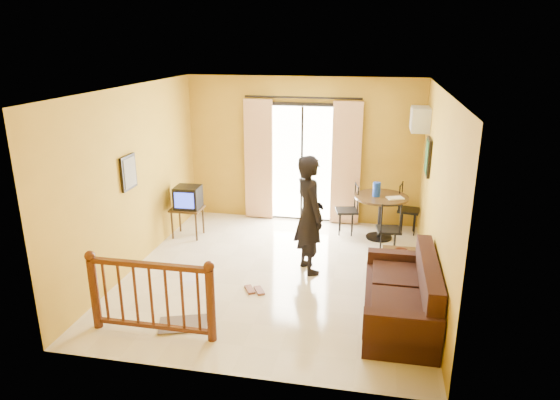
% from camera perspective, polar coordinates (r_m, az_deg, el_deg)
% --- Properties ---
extents(ground, '(5.00, 5.00, 0.00)m').
position_cam_1_polar(ground, '(7.79, -0.39, -8.38)').
color(ground, beige).
rests_on(ground, ground).
extents(room_shell, '(5.00, 5.00, 5.00)m').
position_cam_1_polar(room_shell, '(7.19, -0.41, 3.87)').
color(room_shell, white).
rests_on(room_shell, ground).
extents(balcony_door, '(2.25, 0.14, 2.46)m').
position_cam_1_polar(balcony_door, '(9.64, 2.52, 4.34)').
color(balcony_door, black).
rests_on(balcony_door, ground).
extents(tv_table, '(0.55, 0.46, 0.55)m').
position_cam_1_polar(tv_table, '(9.18, -10.56, -1.31)').
color(tv_table, black).
rests_on(tv_table, ground).
extents(television, '(0.45, 0.42, 0.40)m').
position_cam_1_polar(television, '(9.08, -10.49, 0.31)').
color(television, black).
rests_on(television, tv_table).
extents(picture_left, '(0.05, 0.42, 0.52)m').
position_cam_1_polar(picture_left, '(7.80, -16.91, 3.04)').
color(picture_left, black).
rests_on(picture_left, room_shell).
extents(dining_table, '(0.96, 0.96, 0.80)m').
position_cam_1_polar(dining_table, '(9.06, 11.46, -0.55)').
color(dining_table, black).
rests_on(dining_table, ground).
extents(water_jug, '(0.14, 0.14, 0.26)m').
position_cam_1_polar(water_jug, '(8.95, 10.98, 1.21)').
color(water_jug, '#1234B0').
rests_on(water_jug, dining_table).
extents(serving_tray, '(0.33, 0.27, 0.02)m').
position_cam_1_polar(serving_tray, '(8.92, 13.00, 0.22)').
color(serving_tray, white).
rests_on(serving_tray, dining_table).
extents(dining_chairs, '(1.60, 1.53, 0.95)m').
position_cam_1_polar(dining_chairs, '(9.18, 11.31, -4.50)').
color(dining_chairs, black).
rests_on(dining_chairs, ground).
extents(air_conditioner, '(0.31, 0.60, 0.40)m').
position_cam_1_polar(air_conditioner, '(8.91, 15.69, 8.88)').
color(air_conditioner, silver).
rests_on(air_conditioner, room_shell).
extents(botanical_print, '(0.05, 0.50, 0.60)m').
position_cam_1_polar(botanical_print, '(8.37, 16.54, 4.76)').
color(botanical_print, black).
rests_on(botanical_print, room_shell).
extents(coffee_table, '(0.54, 0.96, 0.43)m').
position_cam_1_polar(coffee_table, '(7.51, 13.64, -7.55)').
color(coffee_table, black).
rests_on(coffee_table, ground).
extents(bowl, '(0.22, 0.22, 0.06)m').
position_cam_1_polar(bowl, '(7.61, 13.69, -5.76)').
color(bowl, '#5B2D1F').
rests_on(bowl, coffee_table).
extents(sofa, '(0.88, 1.86, 0.89)m').
position_cam_1_polar(sofa, '(6.57, 14.02, -10.99)').
color(sofa, black).
rests_on(sofa, ground).
extents(standing_person, '(0.72, 0.80, 1.84)m').
position_cam_1_polar(standing_person, '(7.55, 3.38, -1.69)').
color(standing_person, black).
rests_on(standing_person, ground).
extents(stair_balustrade, '(1.63, 0.13, 1.04)m').
position_cam_1_polar(stair_balustrade, '(6.26, -14.56, -10.15)').
color(stair_balustrade, '#471E0F').
rests_on(stair_balustrade, ground).
extents(doormat, '(0.70, 0.57, 0.02)m').
position_cam_1_polar(doormat, '(6.62, -11.03, -13.76)').
color(doormat, '#61554E').
rests_on(doormat, ground).
extents(sandals, '(0.35, 0.27, 0.03)m').
position_cam_1_polar(sandals, '(7.29, -2.93, -10.23)').
color(sandals, '#5B2D1F').
rests_on(sandals, ground).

